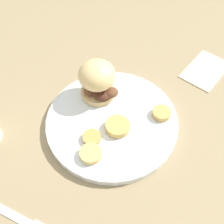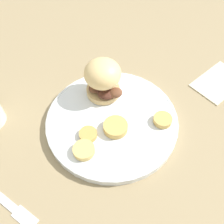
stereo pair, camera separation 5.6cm
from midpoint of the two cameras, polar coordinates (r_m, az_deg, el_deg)
The scene contains 9 objects.
ground_plane at distance 0.61m, azimuth -2.64°, elevation -2.70°, with size 4.00×4.00×0.00m, color #937F5B.
dinner_plate at distance 0.60m, azimuth -2.68°, elevation -2.11°, with size 0.30×0.30×0.02m.
sandwich at distance 0.60m, azimuth -5.99°, elevation 6.67°, with size 0.08×0.09×0.10m.
potato_round_0 at distance 0.60m, azimuth 8.13°, elevation -0.40°, with size 0.04×0.04×0.01m, color tan.
potato_round_1 at distance 0.56m, azimuth -7.31°, elevation -5.71°, with size 0.04×0.04×0.01m, color tan.
potato_round_2 at distance 0.54m, azimuth -7.66°, elevation -9.20°, with size 0.05×0.05×0.01m, color #DBB766.
potato_round_3 at distance 0.57m, azimuth -1.95°, elevation -3.48°, with size 0.05×0.05×0.02m, color tan.
fork at distance 0.55m, azimuth -22.35°, elevation -21.00°, with size 0.11×0.13×0.00m.
napkin at distance 0.75m, azimuth 17.71°, elevation 8.64°, with size 0.14×0.09×0.01m, color beige.
Camera 1 is at (-0.14, -0.31, 0.50)m, focal length 42.00 mm.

